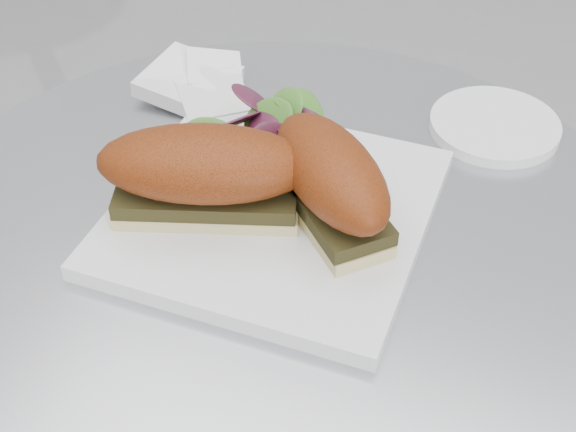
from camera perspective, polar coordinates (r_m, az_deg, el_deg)
name	(u,v)px	position (r m, az deg, el deg)	size (l,w,h in m)	color
table	(277,407)	(0.88, -0.79, -13.42)	(0.70, 0.70, 0.73)	#BBBDC3
plate	(273,211)	(0.72, -1.06, 0.33)	(0.27, 0.27, 0.02)	silver
sandwich_left	(205,172)	(0.68, -5.91, 3.15)	(0.20, 0.14, 0.08)	#CFBC81
sandwich_right	(331,179)	(0.67, 3.05, 2.63)	(0.16, 0.16, 0.08)	#CFBC81
salad	(269,128)	(0.76, -1.39, 6.24)	(0.11, 0.11, 0.05)	#4A8C2E
napkin	(201,95)	(0.87, -6.17, 8.55)	(0.12, 0.12, 0.02)	white
saucer	(495,126)	(0.85, 14.48, 6.25)	(0.13, 0.13, 0.01)	silver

